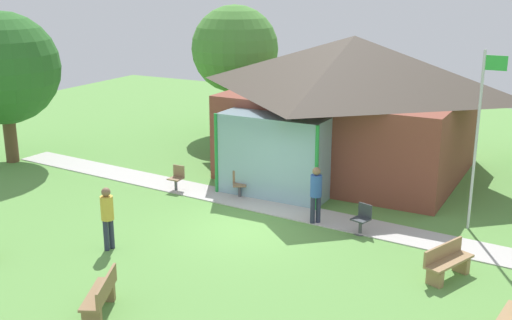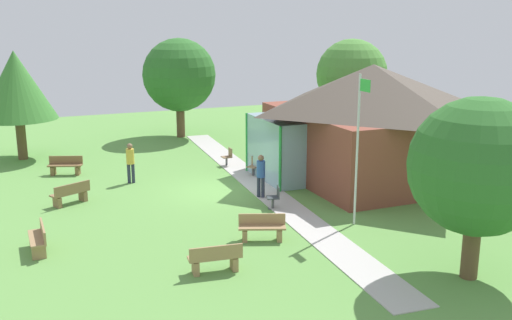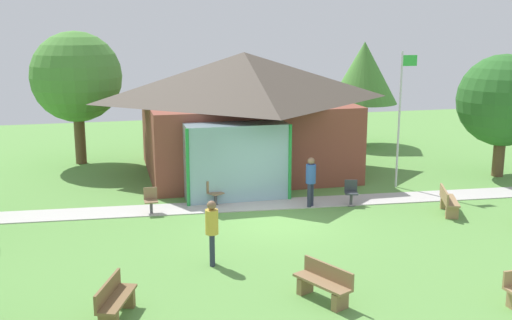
# 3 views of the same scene
# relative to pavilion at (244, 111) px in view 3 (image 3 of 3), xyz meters

# --- Properties ---
(ground_plane) EXTENTS (44.00, 44.00, 0.00)m
(ground_plane) POSITION_rel_pavilion_xyz_m (-0.44, -6.75, -2.60)
(ground_plane) COLOR #609947
(pavilion) EXTENTS (9.03, 8.70, 5.00)m
(pavilion) POSITION_rel_pavilion_xyz_m (0.00, 0.00, 0.00)
(pavilion) COLOR brown
(pavilion) RESTS_ON ground_plane
(footpath) EXTENTS (23.02, 2.82, 0.03)m
(footpath) POSITION_rel_pavilion_xyz_m (-0.44, -4.94, -2.59)
(footpath) COLOR #BCB7B2
(footpath) RESTS_ON ground_plane
(flagpole) EXTENTS (0.64, 0.08, 5.16)m
(flagpole) POSITION_rel_pavilion_xyz_m (5.17, -3.79, 0.26)
(flagpole) COLOR silver
(flagpole) RESTS_ON ground_plane
(bench_mid_right) EXTENTS (0.96, 1.56, 0.84)m
(bench_mid_right) POSITION_rel_pavilion_xyz_m (5.27, -7.30, -2.20)
(bench_mid_right) COLOR #9E7A51
(bench_mid_right) RESTS_ON ground_plane
(bench_front_left) EXTENTS (0.93, 1.56, 0.84)m
(bench_front_left) POSITION_rel_pavilion_xyz_m (-5.58, -12.34, -2.20)
(bench_front_left) COLOR brown
(bench_front_left) RESTS_ON ground_plane
(bench_front_center) EXTENTS (1.05, 1.54, 0.84)m
(bench_front_center) POSITION_rel_pavilion_xyz_m (-0.96, -12.55, -2.20)
(bench_front_center) COLOR olive
(bench_front_center) RESTS_ON ground_plane
(patio_chair_lawn_spare) EXTENTS (0.54, 0.54, 0.86)m
(patio_chair_lawn_spare) POSITION_rel_pavilion_xyz_m (2.53, -5.62, -2.19)
(patio_chair_lawn_spare) COLOR #33383D
(patio_chair_lawn_spare) RESTS_ON ground_plane
(patio_chair_west) EXTENTS (0.44, 0.44, 0.86)m
(patio_chair_west) POSITION_rel_pavilion_xyz_m (-4.27, -4.99, -2.19)
(patio_chair_west) COLOR #8C6B4C
(patio_chair_west) RESTS_ON ground_plane
(patio_chair_porch_left) EXTENTS (0.60, 0.60, 0.86)m
(patio_chair_porch_left) POSITION_rel_pavilion_xyz_m (-2.07, -4.54, -2.19)
(patio_chair_porch_left) COLOR #8C6B4C
(patio_chair_porch_left) RESTS_ON ground_plane
(visitor_strolling_lawn) EXTENTS (0.34, 0.34, 1.74)m
(visitor_strolling_lawn) POSITION_rel_pavilion_xyz_m (-3.06, -9.86, -1.58)
(visitor_strolling_lawn) COLOR #2D3347
(visitor_strolling_lawn) RESTS_ON ground_plane
(visitor_on_path) EXTENTS (0.34, 0.34, 1.74)m
(visitor_on_path) POSITION_rel_pavilion_xyz_m (1.08, -5.55, -1.58)
(visitor_on_path) COLOR #2D3347
(visitor_on_path) RESTS_ON ground_plane
(tree_behind_pavilion_right) EXTENTS (3.43, 3.43, 5.25)m
(tree_behind_pavilion_right) POSITION_rel_pavilion_xyz_m (7.17, 4.34, 1.07)
(tree_behind_pavilion_right) COLOR brown
(tree_behind_pavilion_right) RESTS_ON ground_plane
(tree_east_hedge) EXTENTS (3.69, 3.69, 4.98)m
(tree_east_hedge) POSITION_rel_pavilion_xyz_m (9.98, -3.17, 0.51)
(tree_east_hedge) COLOR brown
(tree_east_hedge) RESTS_ON ground_plane
(tree_behind_pavilion_left) EXTENTS (3.94, 3.94, 5.84)m
(tree_behind_pavilion_left) POSITION_rel_pavilion_xyz_m (-6.75, 3.32, 1.24)
(tree_behind_pavilion_left) COLOR brown
(tree_behind_pavilion_left) RESTS_ON ground_plane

